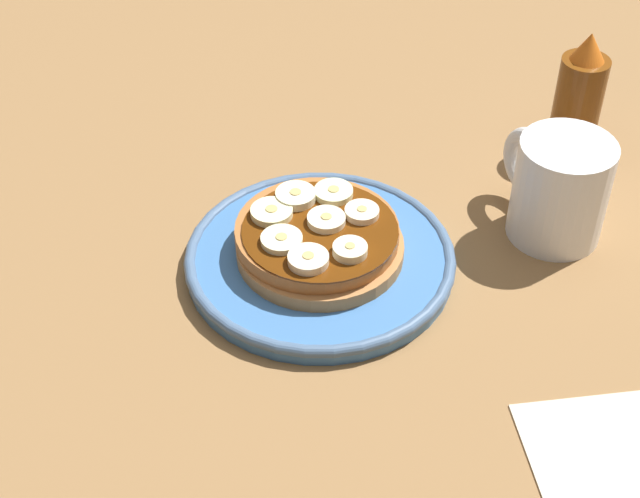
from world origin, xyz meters
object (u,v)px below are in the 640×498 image
(syrup_bottle, at_px, (578,99))
(banana_slice_5, at_px, (308,260))
(plate, at_px, (320,258))
(banana_slice_6, at_px, (272,213))
(banana_slice_4, at_px, (334,193))
(banana_slice_3, at_px, (281,239))
(napkin, at_px, (609,458))
(pancake_stack, at_px, (318,241))
(coffee_mug, at_px, (558,186))
(banana_slice_1, at_px, (362,213))
(banana_slice_2, at_px, (350,250))
(banana_slice_7, at_px, (298,196))
(banana_slice_0, at_px, (326,220))

(syrup_bottle, bearing_deg, banana_slice_5, 102.31)
(plate, height_order, banana_slice_6, banana_slice_6)
(banana_slice_4, xyz_separation_m, banana_slice_6, (0.00, 0.06, 0.00))
(banana_slice_3, bearing_deg, banana_slice_4, -63.42)
(napkin, bearing_deg, banana_slice_3, 23.78)
(pancake_stack, relative_size, napkin, 1.32)
(pancake_stack, height_order, coffee_mug, coffee_mug)
(plate, distance_m, banana_slice_1, 0.05)
(banana_slice_2, bearing_deg, coffee_mug, -94.00)
(banana_slice_1, xyz_separation_m, syrup_bottle, (0.04, -0.26, 0.01))
(pancake_stack, relative_size, banana_slice_7, 4.24)
(plate, bearing_deg, banana_slice_5, 139.51)
(banana_slice_0, distance_m, banana_slice_3, 0.04)
(banana_slice_1, xyz_separation_m, banana_slice_4, (0.04, 0.01, -0.00))
(coffee_mug, bearing_deg, banana_slice_2, 86.00)
(plate, bearing_deg, banana_slice_6, 37.68)
(banana_slice_2, height_order, banana_slice_7, same)
(banana_slice_5, xyz_separation_m, napkin, (-0.24, -0.11, -0.04))
(banana_slice_3, height_order, napkin, banana_slice_3)
(banana_slice_1, bearing_deg, banana_slice_7, 40.01)
(banana_slice_6, height_order, coffee_mug, coffee_mug)
(banana_slice_1, bearing_deg, plate, 89.62)
(banana_slice_6, distance_m, coffee_mug, 0.24)
(banana_slice_7, relative_size, napkin, 0.31)
(banana_slice_0, height_order, napkin, banana_slice_0)
(banana_slice_1, height_order, banana_slice_2, banana_slice_2)
(banana_slice_7, height_order, napkin, banana_slice_7)
(banana_slice_3, relative_size, banana_slice_4, 1.02)
(pancake_stack, bearing_deg, banana_slice_5, 141.68)
(banana_slice_6, xyz_separation_m, banana_slice_7, (0.01, -0.03, 0.00))
(banana_slice_4, height_order, banana_slice_5, banana_slice_5)
(banana_slice_2, bearing_deg, plate, 10.72)
(banana_slice_1, bearing_deg, syrup_bottle, -81.38)
(plate, xyz_separation_m, coffee_mug, (-0.05, -0.20, 0.04))
(plate, relative_size, syrup_bottle, 1.81)
(banana_slice_6, relative_size, banana_slice_7, 1.03)
(banana_slice_7, relative_size, coffee_mug, 0.29)
(plate, height_order, banana_slice_1, banana_slice_1)
(banana_slice_2, height_order, banana_slice_4, banana_slice_2)
(plate, distance_m, banana_slice_6, 0.06)
(banana_slice_4, distance_m, coffee_mug, 0.19)
(banana_slice_5, bearing_deg, banana_slice_1, -64.55)
(banana_slice_3, relative_size, coffee_mug, 0.29)
(plate, relative_size, banana_slice_6, 6.44)
(banana_slice_5, distance_m, syrup_bottle, 0.33)
(banana_slice_4, height_order, syrup_bottle, syrup_bottle)
(banana_slice_3, bearing_deg, banana_slice_2, -132.97)
(pancake_stack, xyz_separation_m, syrup_bottle, (0.04, -0.30, 0.03))
(plate, height_order, syrup_bottle, syrup_bottle)
(napkin, bearing_deg, banana_slice_6, 20.10)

